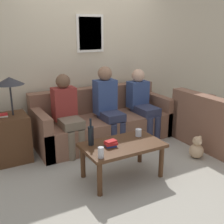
% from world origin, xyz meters
% --- Properties ---
extents(ground_plane, '(16.00, 16.00, 0.00)m').
position_xyz_m(ground_plane, '(0.00, 0.00, 0.00)').
color(ground_plane, '#ADA899').
extents(wall_back, '(9.00, 0.08, 2.60)m').
position_xyz_m(wall_back, '(0.00, 0.99, 1.30)').
color(wall_back, beige).
rests_on(wall_back, ground_plane).
extents(couch_main, '(2.24, 0.88, 0.83)m').
position_xyz_m(couch_main, '(0.00, 0.53, 0.29)').
color(couch_main, brown).
rests_on(couch_main, ground_plane).
extents(couch_side, '(0.88, 1.39, 0.83)m').
position_xyz_m(couch_side, '(1.46, -0.62, 0.29)').
color(couch_side, brown).
rests_on(couch_side, ground_plane).
extents(coffee_table, '(0.97, 0.59, 0.45)m').
position_xyz_m(coffee_table, '(-0.36, -0.70, 0.38)').
color(coffee_table, '#4C2D19').
rests_on(coffee_table, ground_plane).
extents(side_table_with_lamp, '(0.49, 0.47, 1.18)m').
position_xyz_m(side_table_with_lamp, '(-1.46, 0.46, 0.40)').
color(side_table_with_lamp, '#4C2D19').
rests_on(side_table_with_lamp, ground_plane).
extents(wine_bottle, '(0.07, 0.07, 0.33)m').
position_xyz_m(wine_bottle, '(-0.71, -0.54, 0.57)').
color(wine_bottle, black).
rests_on(wine_bottle, coffee_table).
extents(drinking_glass, '(0.08, 0.08, 0.10)m').
position_xyz_m(drinking_glass, '(-0.05, -0.58, 0.50)').
color(drinking_glass, silver).
rests_on(drinking_glass, coffee_table).
extents(book_stack, '(0.15, 0.12, 0.08)m').
position_xyz_m(book_stack, '(-0.52, -0.70, 0.49)').
color(book_stack, navy).
rests_on(book_stack, coffee_table).
extents(soda_can, '(0.07, 0.07, 0.12)m').
position_xyz_m(soda_can, '(-0.76, -0.91, 0.51)').
color(soda_can, '#BCBCC1').
rests_on(soda_can, coffee_table).
extents(person_left, '(0.34, 0.60, 1.15)m').
position_xyz_m(person_left, '(-0.66, 0.38, 0.62)').
color(person_left, '#756651').
rests_on(person_left, ground_plane).
extents(person_middle, '(0.34, 0.58, 1.22)m').
position_xyz_m(person_middle, '(0.01, 0.37, 0.66)').
color(person_middle, '#2D334C').
rests_on(person_middle, ground_plane).
extents(person_right, '(0.34, 0.64, 1.13)m').
position_xyz_m(person_right, '(0.67, 0.38, 0.61)').
color(person_right, '#2D334C').
rests_on(person_right, ground_plane).
extents(teddy_bear, '(0.21, 0.21, 0.33)m').
position_xyz_m(teddy_bear, '(0.84, -0.76, 0.14)').
color(teddy_bear, tan).
rests_on(teddy_bear, ground_plane).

